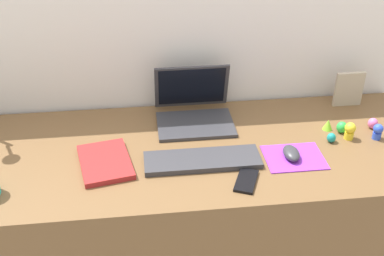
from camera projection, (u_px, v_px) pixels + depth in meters
The scene contains 15 objects.
back_wall at pixel (177, 107), 2.16m from camera, with size 3.05×0.05×1.41m, color silver.
desk at pixel (187, 224), 2.01m from camera, with size 1.85×0.68×0.74m, color brown.
laptop at pixel (194, 107), 1.97m from camera, with size 0.30×0.26×0.21m.
keyboard at pixel (202, 160), 1.74m from camera, with size 0.41×0.13×0.02m, color #333338.
mousepad at pixel (294, 157), 1.77m from camera, with size 0.21×0.17×0.00m, color purple.
mouse at pixel (291, 153), 1.76m from camera, with size 0.06×0.10×0.03m, color #333338.
cell_phone at pixel (246, 181), 1.65m from camera, with size 0.06×0.13×0.01m, color black.
notebook_pad at pixel (105, 162), 1.73m from camera, with size 0.17×0.24×0.02m, color maroon.
picture_frame at pixel (349, 89), 2.06m from camera, with size 0.12×0.02×0.15m, color #B2A58C.
toy_figurine_yellow at pixel (350, 130), 1.86m from camera, with size 0.04×0.04×0.07m.
toy_figurine_lime at pixel (328, 125), 1.92m from camera, with size 0.04×0.04×0.04m, color #8CDB33.
toy_figurine_blue at pixel (378, 131), 1.86m from camera, with size 0.04×0.04×0.06m.
toy_figurine_green at pixel (342, 127), 1.90m from camera, with size 0.04×0.04×0.05m, color green.
toy_figurine_pink at pixel (373, 123), 1.93m from camera, with size 0.04×0.04×0.04m, color pink.
toy_figurine_teal at pixel (331, 138), 1.85m from camera, with size 0.03×0.03×0.04m, color teal.
Camera 1 is at (-0.16, -1.50, 1.76)m, focal length 46.21 mm.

